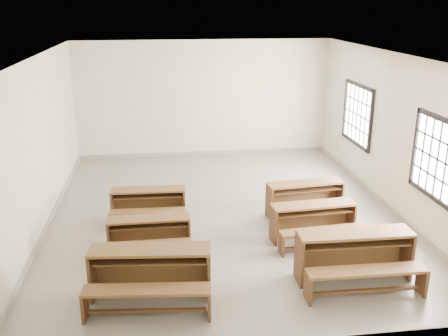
{
  "coord_description": "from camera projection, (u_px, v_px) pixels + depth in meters",
  "views": [
    {
      "loc": [
        -1.24,
        -9.36,
        4.16
      ],
      "look_at": [
        0.0,
        0.0,
        1.0
      ],
      "focal_mm": 40.0,
      "sensor_mm": 36.0,
      "label": 1
    }
  ],
  "objects": [
    {
      "name": "desk_set_3",
      "position": [
        355.0,
        253.0,
        7.69
      ],
      "size": [
        1.8,
        0.95,
        0.8
      ],
      "rotation": [
        0.0,
        0.0,
        -0.02
      ],
      "color": "brown",
      "rests_on": "ground"
    },
    {
      "name": "desk_set_4",
      "position": [
        314.0,
        219.0,
        9.05
      ],
      "size": [
        1.59,
        0.91,
        0.69
      ],
      "rotation": [
        0.0,
        0.0,
        0.08
      ],
      "color": "brown",
      "rests_on": "ground"
    },
    {
      "name": "desk_set_0",
      "position": [
        150.0,
        271.0,
        7.22
      ],
      "size": [
        1.83,
        1.08,
        0.79
      ],
      "rotation": [
        0.0,
        0.0,
        -0.1
      ],
      "color": "brown",
      "rests_on": "ground"
    },
    {
      "name": "desk_set_1",
      "position": [
        149.0,
        233.0,
        8.59
      ],
      "size": [
        1.42,
        0.73,
        0.64
      ],
      "rotation": [
        0.0,
        0.0,
        -0.0
      ],
      "color": "brown",
      "rests_on": "ground"
    },
    {
      "name": "desk_set_2",
      "position": [
        148.0,
        203.0,
        9.86
      ],
      "size": [
        1.48,
        0.81,
        0.66
      ],
      "rotation": [
        0.0,
        0.0,
        -0.04
      ],
      "color": "brown",
      "rests_on": "ground"
    },
    {
      "name": "desk_set_5",
      "position": [
        306.0,
        197.0,
        10.09
      ],
      "size": [
        1.63,
        0.96,
        0.7
      ],
      "rotation": [
        0.0,
        0.0,
        0.1
      ],
      "color": "brown",
      "rests_on": "ground"
    },
    {
      "name": "room",
      "position": [
        229.0,
        112.0,
        9.6
      ],
      "size": [
        8.5,
        8.5,
        3.2
      ],
      "color": "slate",
      "rests_on": "ground"
    }
  ]
}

